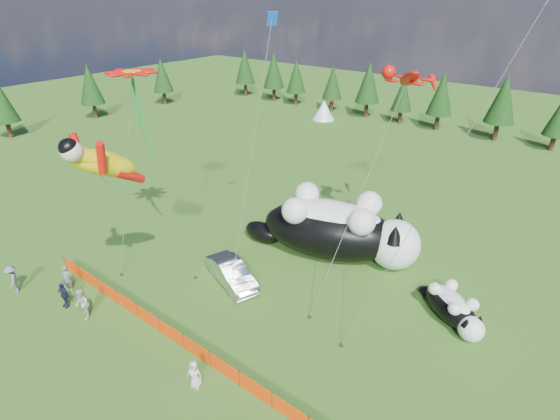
# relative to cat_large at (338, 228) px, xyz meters

# --- Properties ---
(ground) EXTENTS (160.00, 160.00, 0.00)m
(ground) POSITION_rel_cat_large_xyz_m (-2.56, -9.82, -2.21)
(ground) COLOR #143B0A
(ground) RESTS_ON ground
(safety_fence) EXTENTS (22.06, 0.06, 1.10)m
(safety_fence) POSITION_rel_cat_large_xyz_m (-2.56, -12.82, -1.71)
(safety_fence) COLOR #262626
(safety_fence) RESTS_ON ground
(tree_line) EXTENTS (90.00, 4.00, 8.00)m
(tree_line) POSITION_rel_cat_large_xyz_m (-2.56, 35.18, 1.79)
(tree_line) COLOR black
(tree_line) RESTS_ON ground
(festival_tents) EXTENTS (50.00, 3.20, 2.80)m
(festival_tents) POSITION_rel_cat_large_xyz_m (8.44, 30.18, -0.81)
(festival_tents) COLOR white
(festival_tents) RESTS_ON ground
(cat_large) EXTENTS (12.60, 7.23, 4.66)m
(cat_large) POSITION_rel_cat_large_xyz_m (0.00, 0.00, 0.00)
(cat_large) COLOR black
(cat_large) RESTS_ON ground
(cat_small) EXTENTS (4.61, 3.79, 1.91)m
(cat_small) POSITION_rel_cat_large_xyz_m (8.83, -1.84, -1.31)
(cat_small) COLOR black
(cat_small) RESTS_ON ground
(car) EXTENTS (4.90, 3.08, 1.53)m
(car) POSITION_rel_cat_large_xyz_m (-3.57, -7.02, -1.45)
(car) COLOR silver
(car) RESTS_ON ground
(spectator_a) EXTENTS (0.81, 0.72, 1.86)m
(spectator_a) POSITION_rel_cat_large_xyz_m (-11.12, -13.95, -1.28)
(spectator_a) COLOR slate
(spectator_a) RESTS_ON ground
(spectator_b) EXTENTS (1.10, 0.92, 1.96)m
(spectator_b) POSITION_rel_cat_large_xyz_m (-8.00, -14.72, -1.23)
(spectator_b) COLOR beige
(spectator_b) RESTS_ON ground
(spectator_c) EXTENTS (1.04, 0.65, 1.66)m
(spectator_c) POSITION_rel_cat_large_xyz_m (-9.85, -14.85, -1.38)
(spectator_c) COLOR #121B33
(spectator_c) RESTS_ON ground
(spectator_d) EXTENTS (1.40, 1.19, 1.93)m
(spectator_d) POSITION_rel_cat_large_xyz_m (-13.67, -16.08, -1.25)
(spectator_d) COLOR slate
(spectator_d) RESTS_ON ground
(spectator_e) EXTENTS (0.89, 0.73, 1.58)m
(spectator_e) POSITION_rel_cat_large_xyz_m (0.76, -14.12, -1.43)
(spectator_e) COLOR beige
(spectator_e) RESTS_ON ground
(superhero_kite) EXTENTS (4.46, 6.76, 11.58)m
(superhero_kite) POSITION_rel_cat_large_xyz_m (-6.89, -12.45, 6.95)
(superhero_kite) COLOR yellow
(superhero_kite) RESTS_ON ground
(gecko_kite) EXTENTS (5.05, 12.44, 15.34)m
(gecko_kite) POSITION_rel_cat_large_xyz_m (2.70, 2.67, 10.05)
(gecko_kite) COLOR red
(gecko_kite) RESTS_ON ground
(flower_kite) EXTENTS (3.69, 4.86, 13.00)m
(flower_kite) POSITION_rel_cat_large_xyz_m (-9.76, -8.04, 10.37)
(flower_kite) COLOR red
(flower_kite) RESTS_ON ground
(diamond_kite_a) EXTENTS (1.05, 5.69, 16.68)m
(diamond_kite_a) POSITION_rel_cat_large_xyz_m (-3.29, -3.22, 12.73)
(diamond_kite_a) COLOR blue
(diamond_kite_a) RESTS_ON ground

